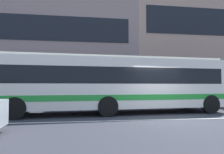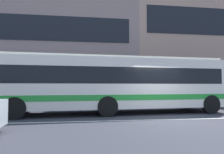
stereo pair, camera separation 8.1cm
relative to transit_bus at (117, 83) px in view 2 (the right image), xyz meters
The scene contains 5 objects.
ground_plane 3.51m from the transit_bus, 52.12° to the right, with size 160.00×160.00×0.00m, color #363640.
lane_centre_line 3.51m from the transit_bus, 52.12° to the right, with size 60.00×0.16×0.01m, color silver.
apartment_block_left 16.43m from the transit_bus, 125.54° to the left, with size 25.39×10.78×11.45m.
apartment_block_right 18.70m from the transit_bus, 46.14° to the left, with size 18.03×10.78×13.65m.
transit_bus is the anchor object (origin of this frame).
Camera 2 is at (-3.75, -8.84, 1.48)m, focal length 33.32 mm.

